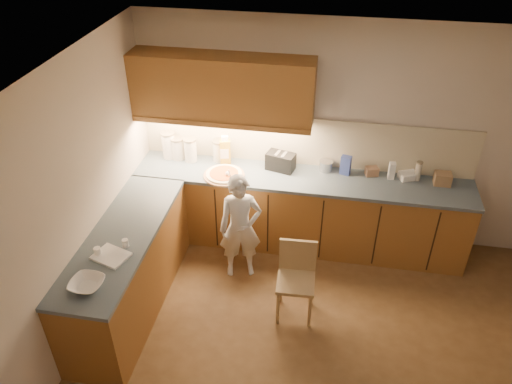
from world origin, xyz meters
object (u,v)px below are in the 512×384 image
wooden_chair (296,274)px  oil_jug (225,151)px  child (240,227)px  toaster (281,161)px  pizza_on_board (224,175)px

wooden_chair → oil_jug: oil_jug is taller
child → oil_jug: oil_jug is taller
child → toaster: (0.31, 0.76, 0.40)m
wooden_chair → toaster: 1.36m
oil_jug → pizza_on_board: bearing=-80.7°
pizza_on_board → toaster: bearing=23.6°
wooden_chair → oil_jug: size_ratio=2.30×
toaster → child: bearing=-97.8°
pizza_on_board → oil_jug: size_ratio=1.29×
child → wooden_chair: size_ratio=1.52×
child → wooden_chair: (0.65, -0.44, -0.15)m
pizza_on_board → wooden_chair: pizza_on_board is taller
pizza_on_board → child: (0.28, -0.50, -0.32)m
pizza_on_board → wooden_chair: (0.93, -0.94, -0.47)m
pizza_on_board → toaster: toaster is taller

